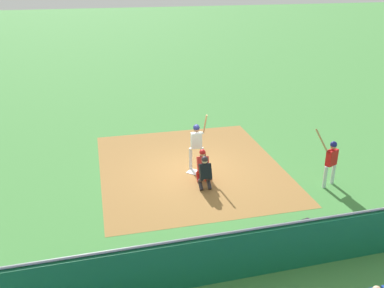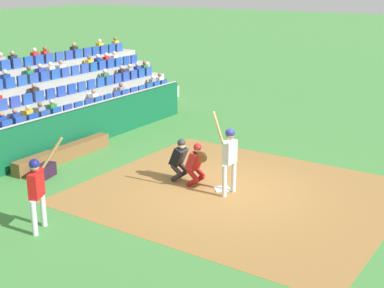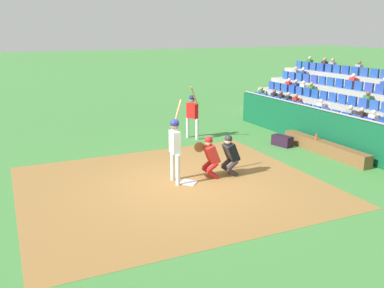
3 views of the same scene
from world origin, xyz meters
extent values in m
plane|color=#42843D|center=(0.00, 0.00, 0.00)|extent=(160.00, 160.00, 0.00)
cube|color=olive|center=(0.00, 0.50, 0.00)|extent=(7.39, 8.41, 0.01)
cube|color=white|center=(0.00, 0.00, 0.02)|extent=(0.62, 0.62, 0.02)
cylinder|color=silver|center=(-0.03, 0.34, 0.45)|extent=(0.14, 0.14, 0.90)
cylinder|color=silver|center=(0.44, 0.31, 0.45)|extent=(0.14, 0.14, 0.90)
cube|color=silver|center=(0.20, 0.32, 1.22)|extent=(0.44, 0.25, 0.64)
sphere|color=#A4755E|center=(0.20, 0.32, 1.69)|extent=(0.23, 0.23, 0.23)
sphere|color=navy|center=(0.20, 0.32, 1.75)|extent=(0.26, 0.26, 0.26)
cylinder|color=silver|center=(0.25, 0.29, 1.52)|extent=(0.46, 0.17, 0.14)
cylinder|color=silver|center=(0.42, 0.28, 1.52)|extent=(0.18, 0.15, 0.13)
cylinder|color=tan|center=(0.49, 0.12, 1.95)|extent=(0.11, 0.34, 0.83)
sphere|color=black|center=(0.47, 0.25, 1.54)|extent=(0.06, 0.06, 0.06)
cylinder|color=#B41919|center=(-0.01, -0.77, 0.15)|extent=(0.17, 0.39, 0.34)
cylinder|color=#B41919|center=(-0.01, -0.77, 0.37)|extent=(0.17, 0.39, 0.33)
cylinder|color=#B41919|center=(0.31, -0.80, 0.15)|extent=(0.17, 0.39, 0.34)
cylinder|color=#B41919|center=(0.31, -0.80, 0.37)|extent=(0.17, 0.39, 0.33)
cube|color=red|center=(0.15, -0.83, 0.74)|extent=(0.45, 0.46, 0.60)
cube|color=#B41919|center=(0.16, -0.71, 0.74)|extent=(0.40, 0.25, 0.45)
sphere|color=tan|center=(0.16, -0.73, 1.10)|extent=(0.22, 0.22, 0.22)
cube|color=black|center=(0.16, -0.73, 1.10)|extent=(0.21, 0.13, 0.20)
sphere|color=#B41919|center=(0.16, -0.73, 1.16)|extent=(0.24, 0.24, 0.24)
cylinder|color=brown|center=(0.30, -0.50, 0.95)|extent=(0.09, 0.30, 0.30)
cylinder|color=red|center=(0.31, -0.67, 0.88)|extent=(0.12, 0.39, 0.22)
cylinder|color=#2D272B|center=(-0.10, -1.41, 0.15)|extent=(0.15, 0.39, 0.34)
cylinder|color=#2D272B|center=(-0.10, -1.41, 0.37)|extent=(0.15, 0.38, 0.33)
cylinder|color=#2D272B|center=(0.22, -1.41, 0.15)|extent=(0.15, 0.39, 0.34)
cylinder|color=#2D272B|center=(0.22, -1.41, 0.37)|extent=(0.15, 0.38, 0.33)
cube|color=black|center=(0.06, -1.45, 0.73)|extent=(0.43, 0.44, 0.60)
cube|color=#2D272B|center=(0.06, -1.33, 0.73)|extent=(0.38, 0.23, 0.44)
sphere|color=beige|center=(0.06, -1.34, 1.10)|extent=(0.22, 0.22, 0.22)
cube|color=black|center=(0.06, -1.34, 1.10)|extent=(0.20, 0.12, 0.20)
sphere|color=#2D272B|center=(0.06, -1.34, 1.16)|extent=(0.24, 0.24, 0.24)
cube|color=#0F5331|center=(0.00, -6.17, 0.69)|extent=(13.25, 0.24, 1.37)
cylinder|color=gray|center=(0.00, -6.17, 1.41)|extent=(13.25, 0.07, 0.07)
cube|color=brown|center=(0.59, -5.62, 0.22)|extent=(3.96, 0.40, 0.44)
cylinder|color=#D74A28|center=(0.96, -5.56, 0.54)|extent=(0.07, 0.07, 0.21)
cube|color=black|center=(2.08, -4.92, 0.20)|extent=(0.85, 0.53, 0.40)
cylinder|color=silver|center=(4.82, -2.23, 0.42)|extent=(0.17, 0.17, 0.85)
cylinder|color=silver|center=(4.35, -2.43, 0.42)|extent=(0.17, 0.17, 0.85)
cube|color=red|center=(4.59, -2.33, 1.15)|extent=(0.50, 0.38, 0.60)
sphere|color=#AA7F55|center=(4.59, -2.33, 1.60)|extent=(0.22, 0.22, 0.22)
sphere|color=navy|center=(4.59, -2.33, 1.66)|extent=(0.25, 0.25, 0.25)
cylinder|color=red|center=(4.53, -2.33, 1.43)|extent=(0.48, 0.23, 0.14)
cylinder|color=red|center=(4.36, -2.40, 1.43)|extent=(0.15, 0.09, 0.13)
cylinder|color=tan|center=(4.16, -2.20, 1.82)|extent=(0.38, 0.48, 0.77)
sphere|color=black|center=(4.30, -2.40, 1.46)|extent=(0.06, 0.06, 0.06)
camera|label=1|loc=(-3.78, -14.27, 7.42)|focal=38.76mm
camera|label=2|loc=(12.38, 6.98, 5.71)|focal=50.57mm
camera|label=3|loc=(-10.25, 4.81, 4.28)|focal=39.07mm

